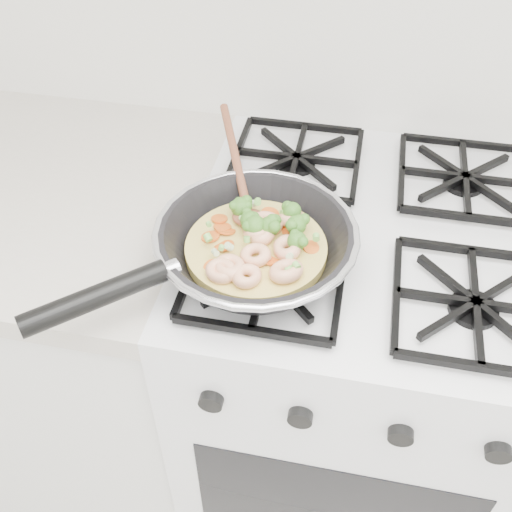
# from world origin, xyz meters

# --- Properties ---
(stove) EXTENTS (0.60, 0.60, 0.92)m
(stove) POSITION_xyz_m (0.00, 1.70, 0.46)
(stove) COLOR white
(stove) RESTS_ON ground
(counter_left) EXTENTS (1.00, 0.60, 0.90)m
(counter_left) POSITION_xyz_m (-0.80, 1.70, 0.45)
(counter_left) COLOR silver
(counter_left) RESTS_ON ground
(skillet) EXTENTS (0.41, 0.51, 0.10)m
(skillet) POSITION_xyz_m (-0.17, 1.57, 0.96)
(skillet) COLOR black
(skillet) RESTS_ON stove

